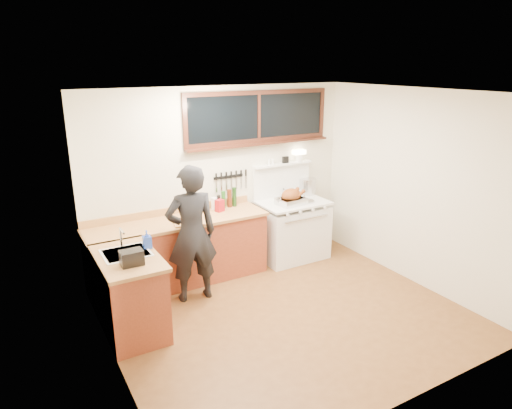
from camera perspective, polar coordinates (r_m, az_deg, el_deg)
ground_plane at (r=5.66m, az=3.96°, el=-13.65°), size 4.00×3.50×0.02m
room_shell at (r=5.01m, az=4.36°, el=2.84°), size 4.10×3.60×2.65m
counter_back at (r=6.28m, az=-9.54°, el=-5.79°), size 2.44×0.64×1.00m
counter_left at (r=5.34m, az=-15.54°, el=-10.64°), size 0.64×1.09×0.90m
sink_unit at (r=5.24m, az=-15.90°, el=-6.42°), size 0.50×0.45×0.37m
vintage_stove at (r=7.01m, az=4.47°, el=-2.96°), size 1.02×0.74×1.61m
back_window at (r=6.67m, az=0.39°, el=10.19°), size 2.32×0.13×0.77m
left_doorway at (r=3.97m, az=-15.96°, el=-10.59°), size 0.02×1.04×2.17m
knife_strip at (r=6.60m, az=-3.28°, el=3.40°), size 0.52×0.03×0.28m
man at (r=5.69m, az=-8.05°, el=-3.67°), size 0.68×0.49×1.75m
soap_bottle at (r=5.26m, az=-13.48°, el=-4.26°), size 0.10×0.11×0.21m
toaster at (r=4.89m, az=-15.28°, el=-6.44°), size 0.23×0.16×0.16m
cutting_board at (r=5.97m, az=-8.41°, el=-1.85°), size 0.44×0.36×0.14m
roast_turkey at (r=6.70m, az=4.44°, el=0.85°), size 0.44×0.33×0.24m
stockpot at (r=7.25m, az=6.47°, el=2.29°), size 0.31×0.31×0.25m
saucepan at (r=6.95m, az=3.95°, el=1.20°), size 0.21×0.31×0.13m
pot_lid at (r=6.86m, az=6.34°, el=0.42°), size 0.26×0.26×0.04m
coffee_tin at (r=6.39m, az=-4.56°, el=-0.13°), size 0.13×0.12×0.17m
pitcher at (r=6.49m, az=-5.25°, el=0.14°), size 0.10×0.10×0.17m
bottle_cluster at (r=6.55m, az=-3.52°, el=0.73°), size 0.31×0.07×0.28m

